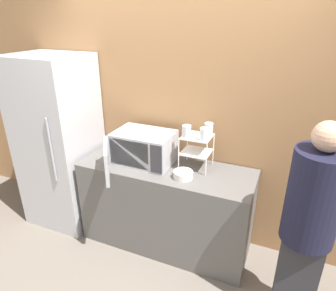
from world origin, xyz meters
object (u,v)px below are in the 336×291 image
at_px(microwave, 142,148).
at_px(bowl, 183,175).
at_px(glass_front_left, 187,131).
at_px(refrigerator, 59,143).
at_px(glass_front_right, 204,134).
at_px(dish_rack, 197,145).
at_px(glass_back_right, 209,129).
at_px(person, 309,219).

relative_size(microwave, bowl, 4.41).
height_order(microwave, glass_front_left, glass_front_left).
distance_m(microwave, refrigerator, 1.01).
xyz_separation_m(microwave, bowl, (0.47, -0.13, -0.12)).
bearing_deg(glass_front_right, dish_rack, 142.16).
distance_m(glass_back_right, refrigerator, 1.66).
bearing_deg(dish_rack, glass_back_right, 39.63).
bearing_deg(glass_front_right, refrigerator, -177.55).
height_order(bowl, refrigerator, refrigerator).
bearing_deg(glass_front_right, person, -24.45).
distance_m(microwave, glass_front_left, 0.49).
xyz_separation_m(dish_rack, bowl, (-0.04, -0.24, -0.20)).
bearing_deg(dish_rack, microwave, -168.54).
bearing_deg(dish_rack, refrigerator, -174.86).
relative_size(glass_front_right, person, 0.07).
bearing_deg(microwave, glass_back_right, 16.31).
height_order(microwave, bowl, microwave).
bearing_deg(glass_back_right, refrigerator, -172.62).
height_order(glass_back_right, glass_front_right, same).
xyz_separation_m(microwave, dish_rack, (0.51, 0.10, 0.08)).
relative_size(microwave, refrigerator, 0.41).
xyz_separation_m(glass_front_left, glass_back_right, (0.16, 0.14, 0.00)).
distance_m(dish_rack, bowl, 0.31).
relative_size(glass_front_left, person, 0.07).
relative_size(microwave, glass_front_left, 6.85).
bearing_deg(microwave, glass_front_right, 3.43).
height_order(microwave, glass_front_right, glass_front_right).
bearing_deg(microwave, person, -13.97).
bearing_deg(glass_front_left, refrigerator, -177.23).
distance_m(bowl, person, 1.06).
bearing_deg(bowl, microwave, 164.57).
bearing_deg(person, refrigerator, 172.26).
height_order(glass_front_left, glass_back_right, same).
bearing_deg(glass_front_left, bowl, -77.08).
distance_m(glass_back_right, bowl, 0.48).
bearing_deg(bowl, glass_front_left, 102.92).
distance_m(microwave, bowl, 0.51).
bearing_deg(person, glass_back_right, 148.68).
height_order(glass_front_left, glass_front_right, same).
height_order(glass_front_right, refrigerator, refrigerator).
distance_m(glass_front_left, glass_back_right, 0.22).
bearing_deg(refrigerator, microwave, 1.86).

